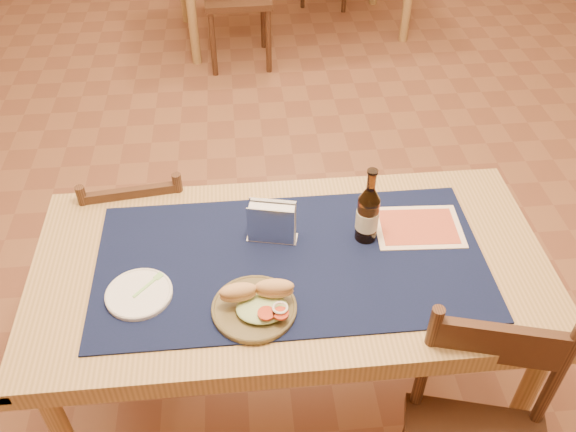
{
  "coord_description": "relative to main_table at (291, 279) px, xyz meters",
  "views": [
    {
      "loc": [
        -0.13,
        -2.1,
        2.12
      ],
      "look_at": [
        0.0,
        -0.7,
        0.85
      ],
      "focal_mm": 38.0,
      "sensor_mm": 36.0,
      "label": 1
    }
  ],
  "objects": [
    {
      "name": "main_table",
      "position": [
        0.0,
        0.0,
        0.0
      ],
      "size": [
        1.6,
        0.8,
        0.75
      ],
      "color": "tan",
      "rests_on": "ground"
    },
    {
      "name": "placemat",
      "position": [
        0.0,
        0.0,
        0.09
      ],
      "size": [
        1.2,
        0.6,
        0.01
      ],
      "primitive_type": "cube",
      "color": "#0E1235",
      "rests_on": "main_table"
    },
    {
      "name": "baseboard",
      "position": [
        0.0,
        0.8,
        -0.62
      ],
      "size": [
        6.0,
        7.0,
        0.1
      ],
      "color": "#4B2C1A",
      "rests_on": "ground"
    },
    {
      "name": "chair_main_far",
      "position": [
        -0.54,
        0.49,
        -0.24
      ],
      "size": [
        0.42,
        0.42,
        0.82
      ],
      "color": "#4B2C1A",
      "rests_on": "ground"
    },
    {
      "name": "sandwich_plate",
      "position": [
        -0.12,
        -0.19,
        0.11
      ],
      "size": [
        0.24,
        0.24,
        0.09
      ],
      "color": "brown",
      "rests_on": "placemat"
    },
    {
      "name": "side_plate",
      "position": [
        -0.46,
        -0.1,
        0.1
      ],
      "size": [
        0.19,
        0.19,
        0.02
      ],
      "color": "white",
      "rests_on": "placemat"
    },
    {
      "name": "fork",
      "position": [
        -0.42,
        -0.07,
        0.1
      ],
      "size": [
        0.09,
        0.09,
        0.0
      ],
      "color": "#9BE77F",
      "rests_on": "side_plate"
    },
    {
      "name": "beer_bottle",
      "position": [
        0.25,
        0.08,
        0.19
      ],
      "size": [
        0.07,
        0.07,
        0.27
      ],
      "color": "#4B290D",
      "rests_on": "placemat"
    },
    {
      "name": "napkin_holder",
      "position": [
        -0.05,
        0.1,
        0.15
      ],
      "size": [
        0.17,
        0.09,
        0.14
      ],
      "color": "silver",
      "rests_on": "placemat"
    },
    {
      "name": "menu_card",
      "position": [
        0.43,
        0.11,
        0.09
      ],
      "size": [
        0.29,
        0.22,
        0.01
      ],
      "color": "#FFE2C0",
      "rests_on": "placemat"
    }
  ]
}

